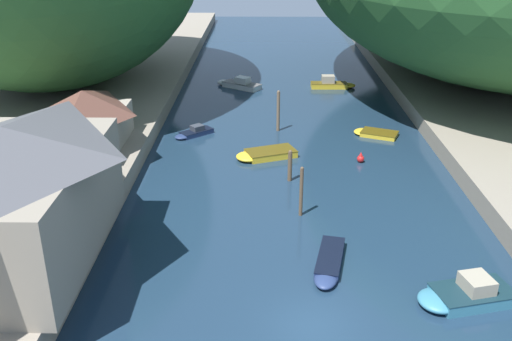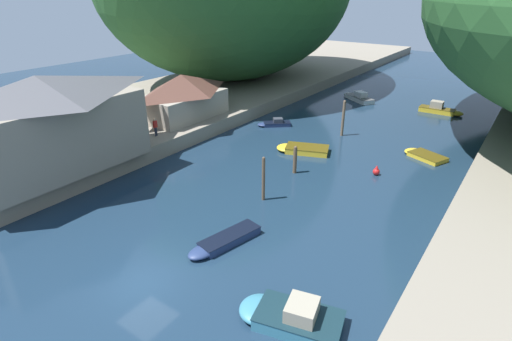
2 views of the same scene
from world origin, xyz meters
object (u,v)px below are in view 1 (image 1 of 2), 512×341
Objects in this scene: boat_red_skiff at (333,84)px; boat_small_dinghy at (238,84)px; boat_yellow_tender at (329,264)px; boat_near_quay at (374,133)px; boat_open_rowboat at (464,295)px; boat_mid_channel at (193,133)px; boat_far_upstream at (264,154)px; waterfront_building at (12,191)px; boathouse_shed at (85,119)px; person_on_quay at (95,166)px; channel_buoy_near at (361,158)px.

boat_red_skiff is 10.92m from boat_small_dinghy.
boat_yellow_tender is 22.26m from boat_near_quay.
boat_yellow_tender is at bearing 51.81° from boat_open_rowboat.
boat_open_rowboat reaches higher than boat_small_dinghy.
boat_mid_channel reaches higher than boat_far_upstream.
boat_yellow_tender is (16.30, 0.92, -4.82)m from waterfront_building.
boat_far_upstream is at bearing 14.19° from boat_open_rowboat.
boat_small_dinghy is at bearing 4.29° from boat_open_rowboat.
boat_red_skiff is at bearing 46.77° from boathouse_shed.
boat_small_dinghy is at bearing 62.45° from boat_near_quay.
waterfront_building is 21.70m from boat_far_upstream.
boat_red_skiff is 22.57m from boat_far_upstream.
boat_red_skiff is at bearing -56.18° from boat_small_dinghy.
person_on_quay is at bearing 116.48° from boat_mid_channel.
boat_far_upstream reaches higher than boat_near_quay.
person_on_quay is (1.31, 9.34, -2.64)m from waterfront_building.
boat_open_rowboat is 21.44m from boat_far_upstream.
boathouse_shed is at bearing 15.69° from person_on_quay.
boat_far_upstream is at bearing -64.96° from boat_yellow_tender.
boathouse_shed is 2.28× the size of boat_near_quay.
boathouse_shed is 1.85× the size of boat_open_rowboat.
boat_near_quay is at bearing -13.28° from boat_open_rowboat.
boathouse_shed is 25.41m from boat_small_dinghy.
boat_red_skiff is 0.96× the size of boat_far_upstream.
boat_open_rowboat is 24.34m from person_on_quay.
boathouse_shed is 6.43m from person_on_quay.
boat_far_upstream is at bearing -21.00° from boat_red_skiff.
boat_near_quay is 24.97m from person_on_quay.
boat_far_upstream is (-10.05, 18.94, -0.16)m from boat_open_rowboat.
boat_near_quay is (6.24, 21.37, -0.06)m from boat_yellow_tender.
waterfront_building is 16.06× the size of channel_buoy_near.
boat_far_upstream is (13.58, 1.71, -3.54)m from boathouse_shed.
channel_buoy_near is (10.69, -22.03, -0.07)m from boat_small_dinghy.
boathouse_shed reaches higher than person_on_quay.
channel_buoy_near is at bearing -6.25° from boat_open_rowboat.
boat_small_dinghy is at bearing 65.20° from boathouse_shed.
waterfront_building reaches higher than channel_buoy_near.
person_on_quay is at bearing 102.52° from boat_far_upstream.
boat_yellow_tender is 0.97× the size of boat_far_upstream.
boat_red_skiff reaches higher than boat_mid_channel.
boat_yellow_tender is 5.99× the size of channel_buoy_near.
boathouse_shed is 1.74× the size of boat_small_dinghy.
boat_yellow_tender is at bearing -136.01° from boat_small_dinghy.
boat_mid_channel is 15.16m from channel_buoy_near.
person_on_quay is at bearing 48.33° from boat_open_rowboat.
boat_mid_channel is 21.48m from boat_red_skiff.
boat_open_rowboat reaches higher than boat_near_quay.
boat_far_upstream is 1.24× the size of boat_near_quay.
boat_near_quay is (1.95, -15.78, -0.24)m from boat_red_skiff.
boat_open_rowboat is (13.07, -40.09, 0.03)m from boat_small_dinghy.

